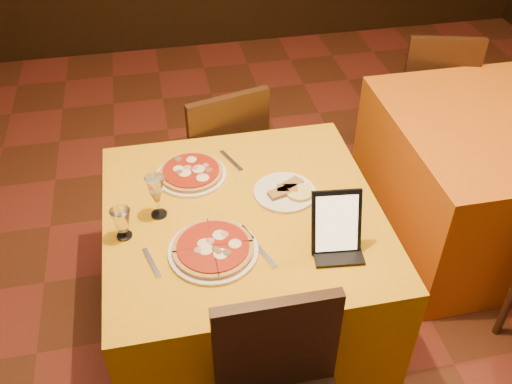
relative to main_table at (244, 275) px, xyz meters
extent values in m
cube|color=orange|center=(0.00, 0.00, 0.00)|extent=(1.10, 1.10, 0.75)
cube|color=orange|center=(1.40, 0.41, 0.00)|extent=(1.10, 1.10, 0.75)
cylinder|color=white|center=(-0.15, -0.20, 0.38)|extent=(0.33, 0.33, 0.01)
cylinder|color=#AD4C23|center=(-0.15, -0.20, 0.40)|extent=(0.30, 0.30, 0.02)
cylinder|color=white|center=(-0.18, 0.27, 0.38)|extent=(0.30, 0.30, 0.01)
cylinder|color=#AD4C23|center=(-0.18, 0.27, 0.40)|extent=(0.27, 0.27, 0.02)
cylinder|color=white|center=(0.19, 0.07, 0.38)|extent=(0.26, 0.26, 0.01)
cylinder|color=olive|center=(0.19, 0.07, 0.40)|extent=(0.16, 0.16, 0.02)
cube|color=black|center=(0.30, -0.25, 0.49)|extent=(0.19, 0.12, 0.23)
cube|color=#BABAC2|center=(0.02, -0.21, 0.38)|extent=(0.10, 0.22, 0.01)
cube|color=#B9BAC1|center=(-0.37, -0.21, 0.38)|extent=(0.06, 0.16, 0.01)
cube|color=silver|center=(0.01, 0.34, 0.38)|extent=(0.08, 0.17, 0.01)
camera|label=1|loc=(-0.29, -1.67, 1.90)|focal=40.00mm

